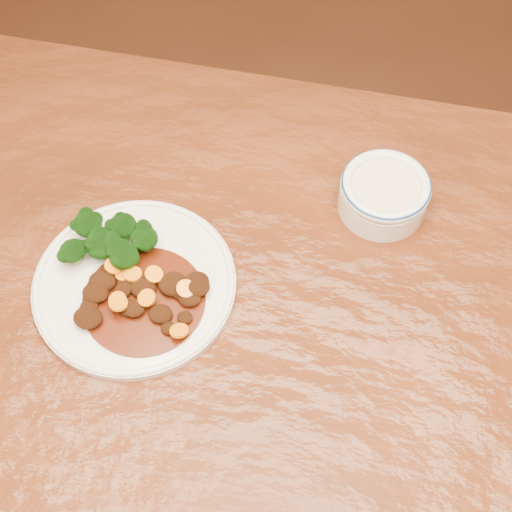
# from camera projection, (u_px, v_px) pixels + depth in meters

# --- Properties ---
(dining_table) EXTENTS (1.50, 0.91, 0.75)m
(dining_table) POSITION_uv_depth(u_px,v_px,m) (290.00, 399.00, 0.86)
(dining_table) COLOR #5D2710
(dining_table) RESTS_ON ground
(dinner_plate) EXTENTS (0.24, 0.24, 0.02)m
(dinner_plate) POSITION_uv_depth(u_px,v_px,m) (134.00, 284.00, 0.85)
(dinner_plate) COLOR white
(dinner_plate) RESTS_ON dining_table
(broccoli_florets) EXTENTS (0.11, 0.08, 0.04)m
(broccoli_florets) POSITION_uv_depth(u_px,v_px,m) (106.00, 241.00, 0.85)
(broccoli_florets) COLOR #74914B
(broccoli_florets) RESTS_ON dinner_plate
(mince_stew) EXTENTS (0.15, 0.14, 0.03)m
(mince_stew) POSITION_uv_depth(u_px,v_px,m) (146.00, 296.00, 0.82)
(mince_stew) COLOR #4E1608
(mince_stew) RESTS_ON dinner_plate
(dip_bowl) EXTENTS (0.11, 0.11, 0.05)m
(dip_bowl) POSITION_uv_depth(u_px,v_px,m) (384.00, 193.00, 0.89)
(dip_bowl) COLOR white
(dip_bowl) RESTS_ON dining_table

